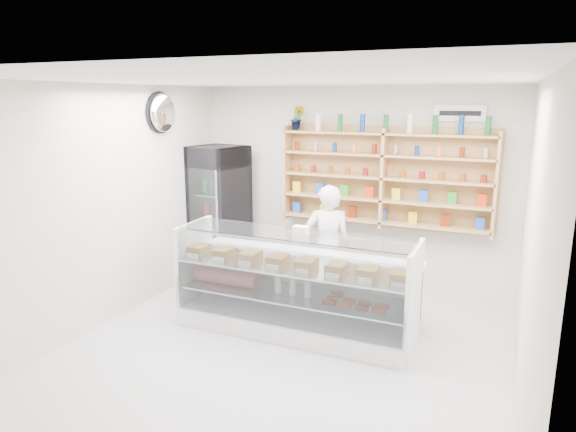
% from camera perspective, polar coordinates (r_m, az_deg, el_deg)
% --- Properties ---
extents(room, '(5.00, 5.00, 5.00)m').
position_cam_1_polar(room, '(4.99, -1.35, -1.36)').
color(room, '#A2A2A7').
rests_on(room, ground).
extents(display_counter, '(2.72, 0.81, 1.18)m').
position_cam_1_polar(display_counter, '(5.96, 0.78, -9.76)').
color(display_counter, white).
rests_on(display_counter, floor).
extents(shop_worker, '(0.68, 0.57, 1.59)m').
position_cam_1_polar(shop_worker, '(6.53, 4.41, -3.42)').
color(shop_worker, silver).
rests_on(shop_worker, floor).
extents(drinks_cooler, '(0.82, 0.81, 1.96)m').
position_cam_1_polar(drinks_cooler, '(7.65, -7.63, 0.39)').
color(drinks_cooler, black).
rests_on(drinks_cooler, floor).
extents(wall_shelving, '(2.84, 0.28, 1.33)m').
position_cam_1_polar(wall_shelving, '(6.97, 10.57, 4.17)').
color(wall_shelving, tan).
rests_on(wall_shelving, back_wall).
extents(potted_plant, '(0.21, 0.18, 0.34)m').
position_cam_1_polar(potted_plant, '(7.28, 1.04, 10.83)').
color(potted_plant, '#1E6626').
rests_on(potted_plant, wall_shelving).
extents(security_mirror, '(0.15, 0.50, 0.50)m').
position_cam_1_polar(security_mirror, '(6.99, -13.72, 11.10)').
color(security_mirror, silver).
rests_on(security_mirror, left_wall).
extents(wall_sign, '(0.62, 0.03, 0.20)m').
position_cam_1_polar(wall_sign, '(6.88, 18.57, 10.77)').
color(wall_sign, white).
rests_on(wall_sign, back_wall).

